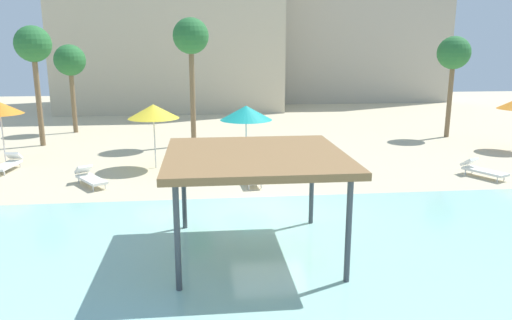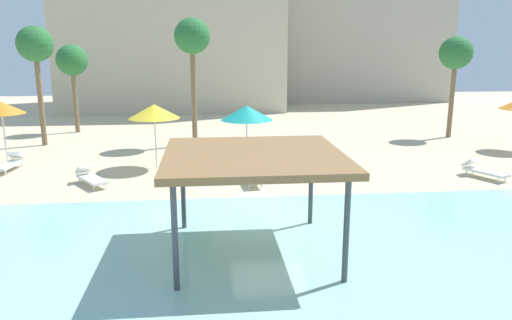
# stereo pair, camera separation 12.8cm
# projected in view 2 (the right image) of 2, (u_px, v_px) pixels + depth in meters

# --- Properties ---
(ground_plane) EXTENTS (80.00, 80.00, 0.00)m
(ground_plane) POSITION_uv_depth(u_px,v_px,m) (269.00, 212.00, 16.19)
(ground_plane) COLOR beige
(lagoon_water) EXTENTS (44.00, 13.50, 0.04)m
(lagoon_water) POSITION_uv_depth(u_px,v_px,m) (298.00, 287.00, 11.10)
(lagoon_water) COLOR #99D1C6
(lagoon_water) RESTS_ON ground
(shade_pavilion) EXTENTS (4.54, 4.54, 2.72)m
(shade_pavilion) POSITION_uv_depth(u_px,v_px,m) (254.00, 159.00, 12.43)
(shade_pavilion) COLOR #42474C
(shade_pavilion) RESTS_ON ground
(beach_umbrella_yellow_0) EXTENTS (2.24, 2.24, 2.87)m
(beach_umbrella_yellow_0) POSITION_uv_depth(u_px,v_px,m) (154.00, 111.00, 21.41)
(beach_umbrella_yellow_0) COLOR silver
(beach_umbrella_yellow_0) RESTS_ON ground
(beach_umbrella_teal_1) EXTENTS (2.23, 2.23, 2.89)m
(beach_umbrella_teal_1) POSITION_uv_depth(u_px,v_px,m) (247.00, 113.00, 20.74)
(beach_umbrella_teal_1) COLOR silver
(beach_umbrella_teal_1) RESTS_ON ground
(beach_umbrella_orange_2) EXTENTS (2.08, 2.08, 2.87)m
(beach_umbrella_orange_2) POSITION_uv_depth(u_px,v_px,m) (1.00, 108.00, 22.48)
(beach_umbrella_orange_2) COLOR silver
(beach_umbrella_orange_2) RESTS_ON ground
(lounge_chair_0) EXTENTS (0.79, 1.95, 0.74)m
(lounge_chair_0) POSITION_uv_depth(u_px,v_px,m) (10.00, 163.00, 21.51)
(lounge_chair_0) COLOR white
(lounge_chair_0) RESTS_ON ground
(lounge_chair_1) EXTENTS (1.39, 1.96, 0.74)m
(lounge_chair_1) POSITION_uv_depth(u_px,v_px,m) (482.00, 170.00, 20.34)
(lounge_chair_1) COLOR white
(lounge_chair_1) RESTS_ON ground
(lounge_chair_4) EXTENTS (0.73, 1.93, 0.74)m
(lounge_chair_4) POSITION_uv_depth(u_px,v_px,m) (252.00, 175.00, 19.50)
(lounge_chair_4) COLOR white
(lounge_chair_4) RESTS_ON ground
(lounge_chair_5) EXTENTS (1.56, 1.90, 0.74)m
(lounge_chair_5) POSITION_uv_depth(u_px,v_px,m) (90.00, 177.00, 19.23)
(lounge_chair_5) COLOR white
(lounge_chair_5) RESTS_ON ground
(palm_tree_0) EXTENTS (1.90, 1.90, 6.82)m
(palm_tree_0) POSITION_uv_depth(u_px,v_px,m) (192.00, 39.00, 25.75)
(palm_tree_0) COLOR brown
(palm_tree_0) RESTS_ON ground
(palm_tree_1) EXTENTS (1.90, 1.90, 6.40)m
(palm_tree_1) POSITION_uv_depth(u_px,v_px,m) (35.00, 47.00, 25.76)
(palm_tree_1) COLOR brown
(palm_tree_1) RESTS_ON ground
(palm_tree_2) EXTENTS (1.90, 1.90, 5.44)m
(palm_tree_2) POSITION_uv_depth(u_px,v_px,m) (72.00, 62.00, 30.01)
(palm_tree_2) COLOR brown
(palm_tree_2) RESTS_ON ground
(palm_tree_3) EXTENTS (1.90, 1.90, 5.91)m
(palm_tree_3) POSITION_uv_depth(u_px,v_px,m) (456.00, 55.00, 28.22)
(palm_tree_3) COLOR brown
(palm_tree_3) RESTS_ON ground
(hotel_block_0) EXTENTS (18.23, 11.86, 16.13)m
(hotel_block_0) POSITION_uv_depth(u_px,v_px,m) (174.00, 14.00, 42.54)
(hotel_block_0) COLOR beige
(hotel_block_0) RESTS_ON ground
(hotel_block_1) EXTENTS (19.13, 8.83, 19.20)m
(hotel_block_1) POSITION_uv_depth(u_px,v_px,m) (345.00, 1.00, 48.13)
(hotel_block_1) COLOR #B2A893
(hotel_block_1) RESTS_ON ground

